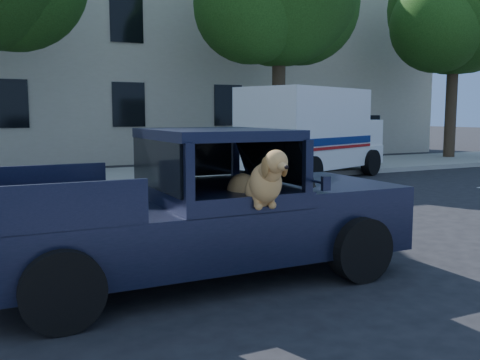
% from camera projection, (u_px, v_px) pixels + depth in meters
% --- Properties ---
extents(ground, '(120.00, 120.00, 0.00)m').
position_uv_depth(ground, '(324.00, 252.00, 7.24)').
color(ground, black).
rests_on(ground, ground).
extents(far_sidewalk, '(60.00, 4.00, 0.15)m').
position_uv_depth(far_sidewalk, '(136.00, 176.00, 15.38)').
color(far_sidewalk, gray).
rests_on(far_sidewalk, ground).
extents(lane_stripes, '(21.60, 0.14, 0.01)m').
position_uv_depth(lane_stripes, '(307.00, 203.00, 11.14)').
color(lane_stripes, silver).
rests_on(lane_stripes, ground).
extents(street_tree_right, '(6.00, 5.20, 8.60)m').
position_uv_depth(street_tree_right, '(456.00, 15.00, 20.89)').
color(street_tree_right, '#332619').
rests_on(street_tree_right, ground).
extents(building_main, '(26.00, 6.00, 9.00)m').
position_uv_depth(building_main, '(155.00, 51.00, 22.65)').
color(building_main, '#C0B69E').
rests_on(building_main, ground).
extents(pickup_truck, '(4.73, 2.43, 1.69)m').
position_uv_depth(pickup_truck, '(191.00, 229.00, 5.97)').
color(pickup_truck, black).
rests_on(pickup_truck, ground).
extents(mail_truck, '(5.16, 3.76, 2.58)m').
position_uv_depth(mail_truck, '(311.00, 139.00, 15.59)').
color(mail_truck, silver).
rests_on(mail_truck, ground).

